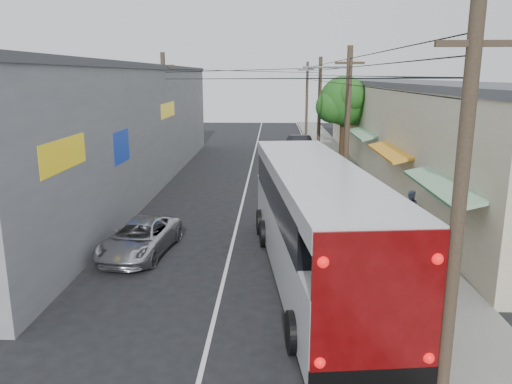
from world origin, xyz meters
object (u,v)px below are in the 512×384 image
(coach_bus, at_px, (314,221))
(jeepney, at_px, (140,238))
(pedestrian_far, at_px, (410,209))
(parked_car_far, at_px, (301,145))
(pedestrian_near, at_px, (342,180))
(parked_suv, at_px, (324,178))
(parked_car_mid, at_px, (303,160))

(coach_bus, distance_m, jeepney, 6.80)
(coach_bus, distance_m, pedestrian_far, 7.17)
(coach_bus, distance_m, parked_car_far, 26.75)
(parked_car_far, distance_m, pedestrian_near, 15.73)
(parked_suv, bearing_deg, pedestrian_near, -70.68)
(parked_suv, distance_m, pedestrian_near, 2.04)
(parked_car_far, bearing_deg, pedestrian_far, -88.33)
(pedestrian_near, distance_m, pedestrian_far, 6.05)
(parked_car_mid, bearing_deg, pedestrian_far, -75.55)
(parked_suv, distance_m, parked_car_mid, 6.94)
(coach_bus, bearing_deg, parked_car_mid, 81.33)
(coach_bus, height_order, jeepney, coach_bus)
(jeepney, relative_size, pedestrian_far, 2.76)
(parked_suv, relative_size, parked_car_mid, 1.37)
(jeepney, height_order, parked_suv, parked_suv)
(jeepney, distance_m, parked_suv, 13.57)
(parked_car_mid, bearing_deg, jeepney, -112.29)
(coach_bus, height_order, parked_car_mid, coach_bus)
(parked_car_mid, xyz_separation_m, pedestrian_far, (3.80, -14.40, 0.28))
(parked_car_mid, height_order, parked_car_far, parked_car_far)
(jeepney, bearing_deg, coach_bus, -10.01)
(coach_bus, bearing_deg, jeepney, 156.79)
(coach_bus, relative_size, pedestrian_far, 8.02)
(parked_car_far, distance_m, pedestrian_far, 21.61)
(parked_suv, distance_m, pedestrian_far, 8.08)
(coach_bus, bearing_deg, parked_suv, 76.55)
(pedestrian_far, bearing_deg, parked_suv, -50.61)
(pedestrian_near, bearing_deg, parked_car_mid, -81.84)
(parked_suv, relative_size, pedestrian_near, 2.96)
(coach_bus, xyz_separation_m, parked_car_far, (1.00, 26.70, -1.17))
(parked_suv, bearing_deg, pedestrian_far, -72.11)
(parked_car_far, bearing_deg, parked_car_mid, -99.50)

